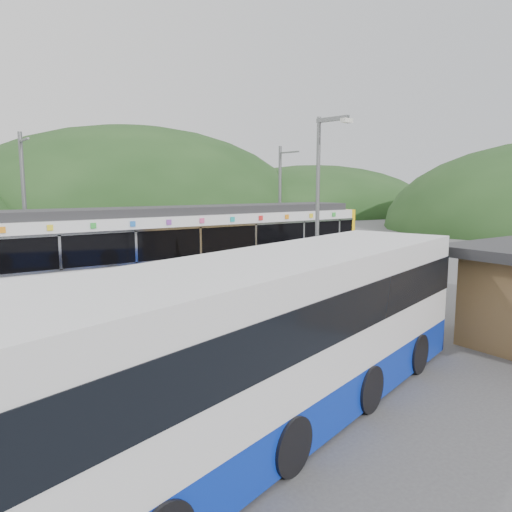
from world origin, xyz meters
TOP-DOWN VIEW (x-y plane):
  - ground at (0.00, 0.00)m, footprint 120.00×120.00m
  - hills at (6.19, 5.29)m, footprint 146.00×149.00m
  - platform at (0.00, 3.30)m, footprint 26.00×3.20m
  - yellow_line at (0.00, 2.00)m, footprint 26.00×0.10m
  - train at (-1.08, 6.00)m, footprint 20.44×3.01m
  - catenary_mast_west at (-7.00, 8.56)m, footprint 0.18×1.80m
  - catenary_mast_east at (7.00, 8.56)m, footprint 0.18×1.80m
  - bus at (-5.32, -7.30)m, footprint 12.64×6.33m
  - lamp_post at (-0.96, -3.73)m, footprint 0.37×1.19m

SIDE VIEW (x-z plane):
  - ground at x=0.00m, z-range 0.00..0.00m
  - hills at x=6.19m, z-range -13.00..13.00m
  - platform at x=0.00m, z-range 0.00..0.30m
  - yellow_line at x=0.00m, z-range 0.30..0.31m
  - bus at x=-5.32m, z-range -0.06..3.31m
  - train at x=-1.08m, z-range 0.19..3.93m
  - catenary_mast_west at x=-7.00m, z-range 0.15..7.15m
  - catenary_mast_east at x=7.00m, z-range 0.15..7.15m
  - lamp_post at x=-0.96m, z-range 0.64..7.39m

